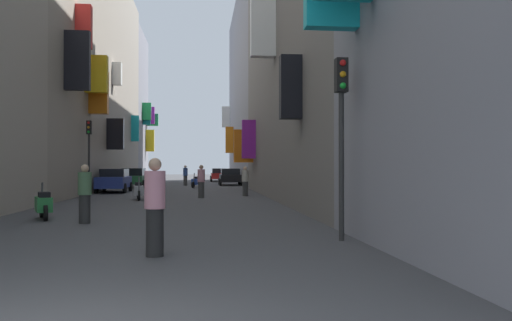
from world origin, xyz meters
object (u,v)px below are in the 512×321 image
(pedestrian_far_away, at_px, (85,194))
(traffic_light_near_corner, at_px, (341,116))
(pedestrian_crossing, at_px, (185,175))
(pedestrian_near_left, at_px, (201,181))
(pedestrian_mid_street, at_px, (245,181))
(scooter_green, at_px, (44,204))
(traffic_light_far_corner, at_px, (89,145))
(parked_car_green, at_px, (134,177))
(parked_car_red, at_px, (219,175))
(parked_car_black, at_px, (230,176))
(parked_car_blue, at_px, (114,180))
(scooter_silver, at_px, (139,190))
(scooter_blue, at_px, (197,182))
(pedestrian_near_right, at_px, (155,207))

(pedestrian_far_away, xyz_separation_m, traffic_light_near_corner, (6.41, -4.15, 1.91))
(pedestrian_crossing, distance_m, pedestrian_near_left, 17.27)
(pedestrian_near_left, xyz_separation_m, pedestrian_mid_street, (2.42, 1.59, -0.04))
(scooter_green, bearing_deg, traffic_light_far_corner, 95.85)
(pedestrian_far_away, bearing_deg, scooter_green, 139.57)
(pedestrian_crossing, bearing_deg, pedestrian_mid_street, -76.50)
(parked_car_green, height_order, pedestrian_crossing, pedestrian_crossing)
(parked_car_red, bearing_deg, pedestrian_near_left, -93.80)
(parked_car_green, height_order, scooter_green, parked_car_green)
(pedestrian_crossing, height_order, traffic_light_near_corner, traffic_light_near_corner)
(parked_car_black, height_order, parked_car_green, parked_car_green)
(parked_car_green, bearing_deg, traffic_light_far_corner, -94.09)
(parked_car_green, xyz_separation_m, pedestrian_crossing, (3.93, 2.91, 0.08))
(parked_car_red, xyz_separation_m, parked_car_blue, (-7.38, -22.42, 0.03))
(scooter_silver, relative_size, traffic_light_far_corner, 0.45)
(parked_car_black, distance_m, pedestrian_mid_street, 16.28)
(pedestrian_crossing, bearing_deg, parked_car_blue, -110.91)
(pedestrian_mid_street, height_order, traffic_light_far_corner, traffic_light_far_corner)
(parked_car_red, xyz_separation_m, pedestrian_far_away, (-5.25, -40.47, 0.10))
(scooter_blue, height_order, pedestrian_far_away, pedestrian_far_away)
(parked_car_blue, height_order, pedestrian_near_right, pedestrian_near_right)
(parked_car_green, bearing_deg, scooter_silver, -81.83)
(scooter_green, height_order, pedestrian_mid_street, pedestrian_mid_street)
(scooter_silver, bearing_deg, pedestrian_far_away, -91.53)
(pedestrian_mid_street, bearing_deg, parked_car_green, 121.13)
(scooter_silver, distance_m, pedestrian_near_left, 3.28)
(pedestrian_mid_street, xyz_separation_m, pedestrian_far_away, (-5.74, -13.18, 0.03))
(scooter_blue, bearing_deg, scooter_silver, -101.05)
(pedestrian_crossing, bearing_deg, traffic_light_far_corner, -107.77)
(pedestrian_crossing, relative_size, pedestrian_near_left, 1.01)
(parked_car_red, height_order, traffic_light_far_corner, traffic_light_far_corner)
(pedestrian_crossing, relative_size, pedestrian_near_right, 0.96)
(parked_car_black, bearing_deg, parked_car_green, -155.33)
(scooter_silver, bearing_deg, traffic_light_far_corner, 132.02)
(parked_car_green, bearing_deg, pedestrian_crossing, 36.55)
(parked_car_blue, bearing_deg, pedestrian_mid_street, -31.68)
(scooter_silver, bearing_deg, pedestrian_near_left, 20.82)
(parked_car_green, distance_m, scooter_green, 24.62)
(parked_car_blue, bearing_deg, parked_car_green, 88.63)
(parked_car_red, distance_m, pedestrian_far_away, 40.81)
(pedestrian_near_left, distance_m, traffic_light_far_corner, 6.83)
(pedestrian_mid_street, height_order, traffic_light_near_corner, traffic_light_near_corner)
(pedestrian_near_left, xyz_separation_m, traffic_light_near_corner, (3.08, -15.75, 1.91))
(parked_car_black, distance_m, pedestrian_near_left, 18.04)
(parked_car_blue, relative_size, traffic_light_far_corner, 0.98)
(pedestrian_near_left, height_order, traffic_light_far_corner, traffic_light_far_corner)
(traffic_light_far_corner, bearing_deg, parked_car_blue, 80.84)
(parked_car_black, height_order, scooter_blue, parked_car_black)
(pedestrian_crossing, bearing_deg, pedestrian_near_left, -85.56)
(traffic_light_near_corner, bearing_deg, scooter_green, 145.53)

